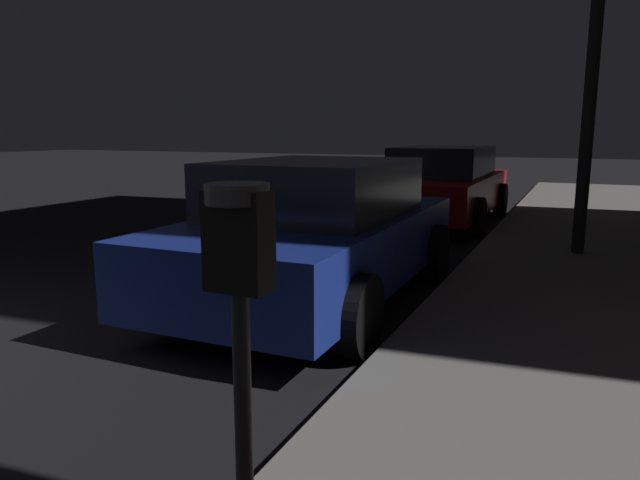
# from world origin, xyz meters

# --- Properties ---
(parking_meter) EXTENTS (0.19, 0.19, 1.41)m
(parking_meter) POSITION_xyz_m (4.36, 0.00, 1.22)
(parking_meter) COLOR #59595B
(parking_meter) RESTS_ON sidewalk
(car_blue) EXTENTS (2.09, 4.12, 1.43)m
(car_blue) POSITION_xyz_m (2.85, 3.83, 0.71)
(car_blue) COLOR navy
(car_blue) RESTS_ON ground
(car_red) EXTENTS (1.99, 4.53, 1.43)m
(car_red) POSITION_xyz_m (2.85, 9.62, 0.72)
(car_red) COLOR maroon
(car_red) RESTS_ON ground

